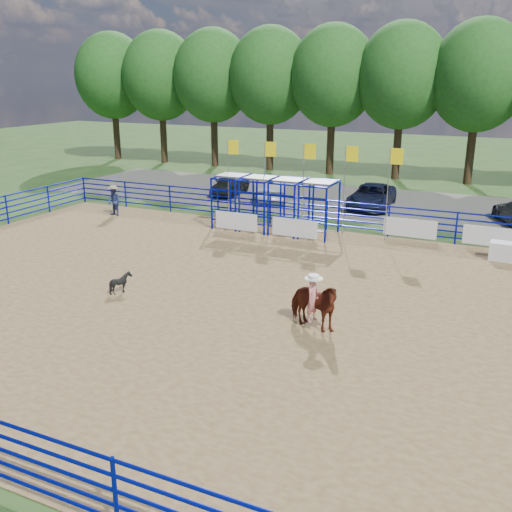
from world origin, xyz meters
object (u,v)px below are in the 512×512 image
at_px(announcer_table, 508,252).
at_px(car_b, 276,189).
at_px(car_a, 230,183).
at_px(spectator_cowboy, 114,201).
at_px(horse_and_rider, 313,302).
at_px(calf, 121,283).
at_px(car_c, 372,196).

distance_m(announcer_table, car_b, 14.81).
bearing_deg(car_a, car_b, -17.89).
xyz_separation_m(announcer_table, spectator_cowboy, (-19.42, -0.41, 0.44)).
bearing_deg(horse_and_rider, car_b, 116.30).
distance_m(car_a, car_b, 3.51).
xyz_separation_m(calf, spectator_cowboy, (-7.44, 9.11, 0.44)).
distance_m(horse_and_rider, calf, 6.99).
bearing_deg(car_c, announcer_table, -47.94).
height_order(horse_and_rider, car_b, horse_and_rider).
bearing_deg(calf, announcer_table, -71.30).
height_order(announcer_table, spectator_cowboy, spectator_cowboy).
height_order(spectator_cowboy, car_c, spectator_cowboy).
height_order(announcer_table, car_c, car_c).
height_order(spectator_cowboy, car_a, spectator_cowboy).
relative_size(announcer_table, car_c, 0.29).
relative_size(calf, car_b, 0.17).
bearing_deg(calf, horse_and_rider, -109.67).
bearing_deg(car_b, car_c, 170.63).
distance_m(horse_and_rider, car_c, 17.04).
xyz_separation_m(spectator_cowboy, car_c, (11.99, 7.77, -0.16)).
height_order(calf, spectator_cowboy, spectator_cowboy).
relative_size(spectator_cowboy, car_a, 0.40).
relative_size(car_b, car_c, 0.91).
bearing_deg(spectator_cowboy, car_a, 70.15).
relative_size(horse_and_rider, spectator_cowboy, 1.48).
xyz_separation_m(announcer_table, car_c, (-7.43, 7.36, 0.28)).
height_order(car_a, car_c, car_a).
relative_size(spectator_cowboy, car_c, 0.33).
distance_m(calf, car_c, 17.49).
relative_size(announcer_table, horse_and_rider, 0.59).
bearing_deg(horse_and_rider, spectator_cowboy, 147.74).
xyz_separation_m(horse_and_rider, car_b, (-8.10, 16.39, -0.15)).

